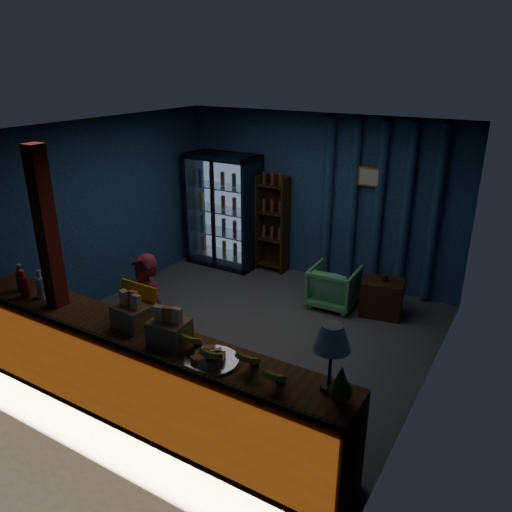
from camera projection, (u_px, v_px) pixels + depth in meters
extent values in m
plane|color=#515154|center=(243.00, 332.00, 6.52)|extent=(4.60, 4.60, 0.00)
plane|color=navy|center=(317.00, 198.00, 7.80)|extent=(4.60, 0.00, 4.60)
plane|color=navy|center=(105.00, 311.00, 4.29)|extent=(4.60, 0.00, 4.60)
plane|color=navy|center=(107.00, 211.00, 7.15)|extent=(0.00, 4.40, 4.40)
plane|color=navy|center=(438.00, 277.00, 4.95)|extent=(0.00, 4.40, 4.40)
plane|color=#472D19|center=(241.00, 128.00, 5.57)|extent=(4.60, 4.60, 0.00)
cube|color=brown|center=(138.00, 374.00, 4.83)|extent=(4.40, 0.55, 0.95)
cube|color=red|center=(116.00, 390.00, 4.60)|extent=(4.35, 0.02, 0.81)
cube|color=#3C2A13|center=(112.00, 342.00, 4.43)|extent=(4.40, 0.04, 0.04)
cube|color=maroon|center=(54.00, 274.00, 5.03)|extent=(0.16, 0.16, 2.60)
cube|color=black|center=(232.00, 207.00, 8.61)|extent=(1.20, 0.06, 1.90)
cube|color=black|center=(196.00, 206.00, 8.67)|extent=(0.06, 0.60, 1.90)
cube|color=black|center=(252.00, 216.00, 8.12)|extent=(0.06, 0.60, 1.90)
cube|color=black|center=(222.00, 157.00, 8.06)|extent=(1.20, 0.60, 0.08)
cube|color=black|center=(225.00, 261.00, 8.73)|extent=(1.20, 0.60, 0.08)
cube|color=#99B2D8|center=(231.00, 208.00, 8.57)|extent=(1.08, 0.02, 1.74)
cube|color=white|center=(214.00, 215.00, 8.17)|extent=(1.12, 0.02, 1.78)
cube|color=black|center=(213.00, 215.00, 8.15)|extent=(0.05, 0.05, 1.80)
cube|color=silver|center=(225.00, 254.00, 8.68)|extent=(1.08, 0.48, 0.02)
cylinder|color=#BE441B|center=(203.00, 242.00, 8.85)|extent=(0.07, 0.07, 0.22)
cylinder|color=#186024|center=(214.00, 245.00, 8.74)|extent=(0.07, 0.07, 0.22)
cylinder|color=olive|center=(224.00, 247.00, 8.63)|extent=(0.07, 0.07, 0.22)
cylinder|color=navy|center=(235.00, 249.00, 8.52)|extent=(0.07, 0.07, 0.22)
cylinder|color=maroon|center=(246.00, 252.00, 8.42)|extent=(0.07, 0.07, 0.22)
cube|color=silver|center=(224.00, 232.00, 8.53)|extent=(1.08, 0.48, 0.02)
cylinder|color=#186024|center=(203.00, 221.00, 8.70)|extent=(0.07, 0.07, 0.22)
cylinder|color=olive|center=(213.00, 223.00, 8.59)|extent=(0.07, 0.07, 0.22)
cylinder|color=navy|center=(224.00, 225.00, 8.48)|extent=(0.07, 0.07, 0.22)
cylinder|color=maroon|center=(235.00, 227.00, 8.38)|extent=(0.07, 0.07, 0.22)
cylinder|color=#BE441B|center=(246.00, 229.00, 8.27)|extent=(0.07, 0.07, 0.22)
cube|color=silver|center=(224.00, 210.00, 8.39)|extent=(1.08, 0.48, 0.02)
cylinder|color=olive|center=(202.00, 199.00, 8.55)|extent=(0.07, 0.07, 0.22)
cylinder|color=navy|center=(212.00, 200.00, 8.45)|extent=(0.07, 0.07, 0.22)
cylinder|color=maroon|center=(223.00, 202.00, 8.34)|extent=(0.07, 0.07, 0.22)
cylinder|color=#BE441B|center=(235.00, 204.00, 8.23)|extent=(0.07, 0.07, 0.22)
cylinder|color=#186024|center=(246.00, 206.00, 8.12)|extent=(0.07, 0.07, 0.22)
cube|color=silver|center=(223.00, 186.00, 8.24)|extent=(1.08, 0.48, 0.02)
cylinder|color=navy|center=(201.00, 175.00, 8.41)|extent=(0.07, 0.07, 0.22)
cylinder|color=maroon|center=(212.00, 177.00, 8.30)|extent=(0.07, 0.07, 0.22)
cylinder|color=#BE441B|center=(223.00, 178.00, 8.19)|extent=(0.07, 0.07, 0.22)
cylinder|color=#186024|center=(234.00, 180.00, 8.08)|extent=(0.07, 0.07, 0.22)
cylinder|color=olive|center=(246.00, 182.00, 7.98)|extent=(0.07, 0.07, 0.22)
cube|color=#3C2A13|center=(276.00, 222.00, 8.28)|extent=(0.50, 0.02, 1.60)
cube|color=#3C2A13|center=(260.00, 222.00, 8.29)|extent=(0.03, 0.28, 1.60)
cube|color=#3C2A13|center=(285.00, 227.00, 8.06)|extent=(0.03, 0.28, 1.60)
cube|color=#3C2A13|center=(272.00, 264.00, 8.43)|extent=(0.46, 0.26, 0.02)
cube|color=#3C2A13|center=(272.00, 239.00, 8.27)|extent=(0.46, 0.26, 0.02)
cube|color=#3C2A13|center=(273.00, 213.00, 8.10)|extent=(0.46, 0.26, 0.02)
cube|color=#3C2A13|center=(273.00, 186.00, 7.94)|extent=(0.46, 0.26, 0.02)
cylinder|color=navy|center=(328.00, 201.00, 7.66)|extent=(0.14, 0.14, 2.50)
cylinder|color=navy|center=(352.00, 204.00, 7.47)|extent=(0.14, 0.14, 2.50)
cylinder|color=navy|center=(378.00, 208.00, 7.28)|extent=(0.14, 0.14, 2.50)
cylinder|color=navy|center=(406.00, 212.00, 7.09)|extent=(0.14, 0.14, 2.50)
cylinder|color=navy|center=(435.00, 216.00, 6.89)|extent=(0.14, 0.14, 2.50)
cube|color=yellow|center=(370.00, 177.00, 7.15)|extent=(0.36, 0.03, 0.28)
cube|color=silver|center=(370.00, 177.00, 7.14)|extent=(0.30, 0.01, 0.22)
imported|color=maroon|center=(148.00, 319.00, 5.35)|extent=(0.59, 0.46, 1.45)
imported|color=#5CB878|center=(334.00, 286.00, 7.12)|extent=(0.67, 0.69, 0.60)
cube|color=#3C2A13|center=(382.00, 298.00, 6.88)|extent=(0.62, 0.50, 0.50)
cylinder|color=#3C2A13|center=(384.00, 278.00, 6.77)|extent=(0.10, 0.10, 0.10)
cube|color=#F5A80C|center=(138.00, 301.00, 4.83)|extent=(0.45, 0.10, 0.36)
cube|color=red|center=(137.00, 302.00, 4.81)|extent=(0.38, 0.03, 0.09)
cylinder|color=red|center=(22.00, 281.00, 5.43)|extent=(0.10, 0.10, 0.23)
cylinder|color=red|center=(19.00, 268.00, 5.37)|extent=(0.04, 0.04, 0.09)
cylinder|color=white|center=(18.00, 265.00, 5.36)|extent=(0.05, 0.05, 0.02)
cylinder|color=red|center=(25.00, 287.00, 5.29)|extent=(0.10, 0.10, 0.23)
cylinder|color=red|center=(22.00, 274.00, 5.23)|extent=(0.04, 0.04, 0.09)
cylinder|color=white|center=(21.00, 270.00, 5.21)|extent=(0.05, 0.05, 0.02)
cylinder|color=silver|center=(41.00, 288.00, 5.27)|extent=(0.10, 0.10, 0.23)
cylinder|color=silver|center=(39.00, 274.00, 5.21)|extent=(0.04, 0.04, 0.09)
cylinder|color=white|center=(38.00, 271.00, 5.20)|extent=(0.05, 0.05, 0.02)
cube|color=#9F784D|center=(133.00, 316.00, 4.71)|extent=(0.35, 0.30, 0.22)
cube|color=#FC9638|center=(125.00, 297.00, 4.69)|extent=(0.09, 0.06, 0.14)
cube|color=orange|center=(131.00, 299.00, 4.65)|extent=(0.09, 0.06, 0.14)
cube|color=#FC9638|center=(137.00, 301.00, 4.60)|extent=(0.09, 0.06, 0.14)
cube|color=#9F784D|center=(169.00, 332.00, 4.43)|extent=(0.35, 0.30, 0.22)
cube|color=#FC9638|center=(160.00, 312.00, 4.40)|extent=(0.09, 0.07, 0.14)
cube|color=orange|center=(168.00, 314.00, 4.37)|extent=(0.09, 0.07, 0.14)
cube|color=#FC9638|center=(176.00, 316.00, 4.33)|extent=(0.09, 0.07, 0.14)
cylinder|color=silver|center=(211.00, 361.00, 4.17)|extent=(0.47, 0.47, 0.03)
cube|color=#FC9638|center=(220.00, 360.00, 4.12)|extent=(0.10, 0.07, 0.05)
cube|color=orange|center=(222.00, 355.00, 4.18)|extent=(0.12, 0.12, 0.05)
cube|color=#FC9638|center=(217.00, 352.00, 4.23)|extent=(0.07, 0.10, 0.05)
cube|color=orange|center=(209.00, 351.00, 4.24)|extent=(0.12, 0.12, 0.05)
cube|color=#FC9638|center=(202.00, 354.00, 4.20)|extent=(0.10, 0.07, 0.05)
cube|color=orange|center=(200.00, 358.00, 4.14)|extent=(0.12, 0.12, 0.05)
cube|color=#FC9638|center=(205.00, 362.00, 4.09)|extent=(0.07, 0.10, 0.05)
cube|color=orange|center=(213.00, 363.00, 4.08)|extent=(0.12, 0.12, 0.05)
cylinder|color=black|center=(329.00, 387.00, 3.82)|extent=(0.13, 0.13, 0.04)
cylinder|color=black|center=(330.00, 365.00, 3.74)|extent=(0.03, 0.03, 0.40)
cone|color=white|center=(332.00, 337.00, 3.65)|extent=(0.29, 0.29, 0.20)
sphere|color=brown|center=(340.00, 391.00, 3.65)|extent=(0.18, 0.18, 0.18)
cone|color=#1D551E|center=(342.00, 374.00, 3.60)|extent=(0.10, 0.10, 0.14)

